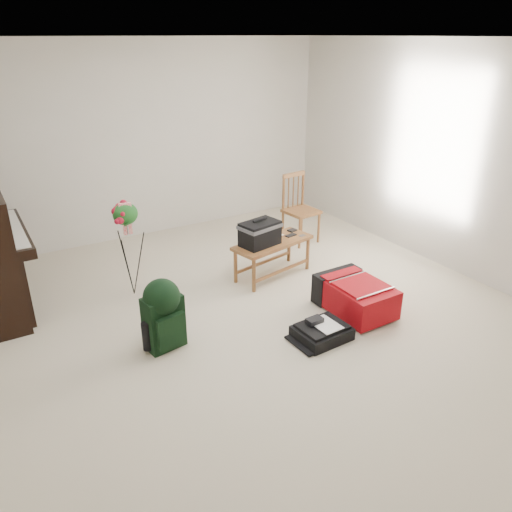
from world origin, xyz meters
TOP-DOWN VIEW (x-y plane):
  - floor at (0.00, 0.00)m, footprint 5.00×5.50m
  - ceiling at (0.00, 0.00)m, footprint 5.00×5.50m
  - wall_back at (0.00, 2.75)m, footprint 5.00×0.04m
  - wall_right at (2.50, 0.00)m, footprint 0.04×5.50m
  - bench at (0.49, 0.76)m, footprint 0.99×0.55m
  - dining_chair at (1.48, 1.45)m, footprint 0.43×0.43m
  - red_suitcase at (0.88, -0.30)m, footprint 0.52×0.75m
  - black_duffel at (0.30, -0.57)m, footprint 0.48×0.39m
  - green_backpack at (-0.96, 0.04)m, footprint 0.36×0.33m
  - flower_stand at (-0.88, 1.14)m, footprint 0.38×0.38m

SIDE VIEW (x-z plane):
  - floor at x=0.00m, z-range -0.01..0.01m
  - black_duffel at x=0.30m, z-range -0.03..0.17m
  - red_suitcase at x=0.88m, z-range 0.01..0.33m
  - green_backpack at x=-0.96m, z-range 0.03..0.68m
  - dining_chair at x=1.48m, z-range -0.01..0.89m
  - flower_stand at x=-0.88m, z-range -0.01..1.02m
  - bench at x=0.49m, z-range 0.15..0.87m
  - wall_back at x=0.00m, z-range 0.00..2.50m
  - wall_right at x=2.50m, z-range 0.00..2.50m
  - ceiling at x=0.00m, z-range 2.50..2.50m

